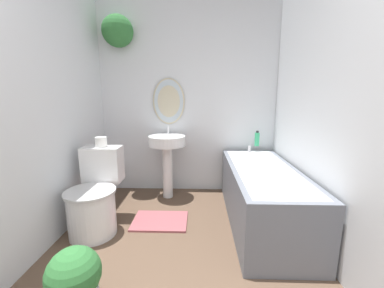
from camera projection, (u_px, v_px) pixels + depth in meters
wall_back at (179, 93)px, 3.02m from camera, size 2.36×0.37×2.40m
wall_left at (22, 105)px, 1.71m from camera, size 0.06×2.87×2.40m
wall_right at (343, 105)px, 1.64m from camera, size 0.06×2.87×2.40m
toilet at (95, 198)px, 2.21m from camera, size 0.45×0.65×0.76m
pedestal_sink at (167, 150)px, 2.89m from camera, size 0.45×0.45×0.89m
bathtub at (262, 194)px, 2.36m from camera, size 0.64×1.58×0.65m
shampoo_bottle at (257, 139)px, 2.96m from camera, size 0.06×0.06×0.19m
potted_plant at (75, 283)px, 1.30m from camera, size 0.29×0.29×0.45m
bath_mat at (160, 221)px, 2.40m from camera, size 0.55×0.40×0.02m
toilet_paper_roll at (101, 142)px, 2.34m from camera, size 0.11×0.11×0.10m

